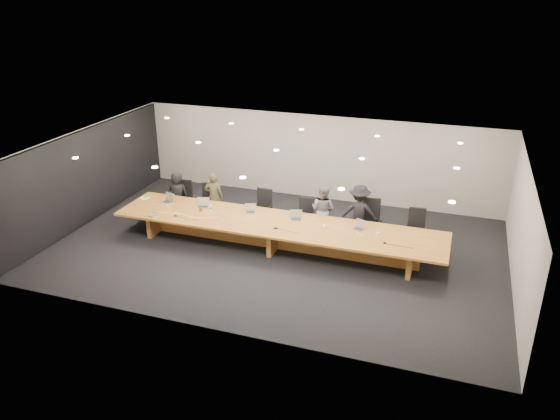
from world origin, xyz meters
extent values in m
plane|color=black|center=(0.00, 0.00, 0.00)|extent=(12.00, 12.00, 0.00)
cube|color=#B2ADA2|center=(0.00, 4.00, 1.40)|extent=(12.00, 0.02, 2.80)
cube|color=black|center=(-5.94, 0.00, 1.37)|extent=(0.08, 7.84, 2.74)
cube|color=brown|center=(0.00, 0.00, 0.72)|extent=(9.00, 1.80, 0.06)
cube|color=brown|center=(0.00, 0.00, 0.34)|extent=(7.65, 0.15, 0.69)
cube|color=brown|center=(-3.60, 0.00, 0.34)|extent=(0.12, 1.26, 0.69)
cube|color=brown|center=(0.00, 0.00, 0.34)|extent=(0.12, 1.26, 0.69)
cube|color=brown|center=(3.60, 0.00, 0.34)|extent=(0.12, 1.26, 0.69)
imported|color=black|center=(-3.67, 1.23, 0.69)|extent=(0.70, 0.49, 1.37)
imported|color=#312F1B|center=(-2.40, 1.16, 0.76)|extent=(0.63, 0.49, 1.52)
imported|color=slate|center=(0.95, 1.28, 0.75)|extent=(0.85, 0.73, 1.49)
imported|color=black|center=(1.99, 1.27, 0.81)|extent=(1.12, 0.75, 1.62)
cylinder|color=silver|center=(-2.00, 0.14, 0.85)|extent=(0.08, 0.08, 0.21)
cylinder|color=brown|center=(-2.28, 0.05, 0.81)|extent=(0.10, 0.10, 0.11)
cone|color=silver|center=(1.31, 0.07, 0.79)|extent=(0.09, 0.09, 0.09)
cone|color=silver|center=(2.72, 0.09, 0.79)|extent=(0.07, 0.07, 0.08)
cube|color=white|center=(-4.31, 0.41, 0.76)|extent=(0.25, 0.21, 0.01)
cube|color=green|center=(-4.30, 0.43, 0.78)|extent=(0.17, 0.12, 0.02)
cube|color=#B5B5BA|center=(-3.40, -0.68, 0.77)|extent=(0.24, 0.20, 0.03)
cone|color=black|center=(-2.79, -0.48, 0.76)|extent=(0.15, 0.15, 0.03)
cone|color=black|center=(0.11, -0.35, 0.77)|extent=(0.17, 0.17, 0.03)
cone|color=black|center=(2.95, -0.29, 0.76)|extent=(0.12, 0.12, 0.03)
camera|label=1|loc=(4.43, -12.58, 6.75)|focal=35.00mm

